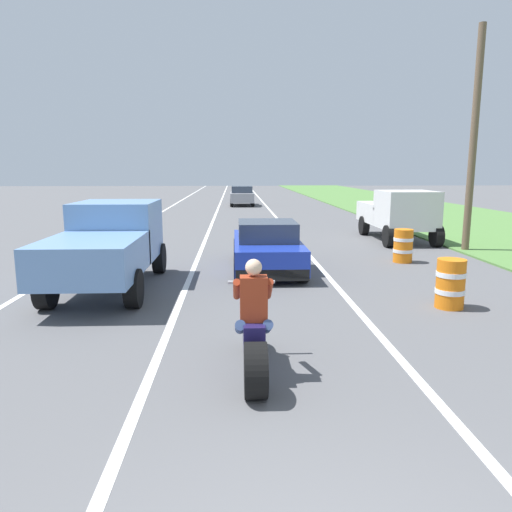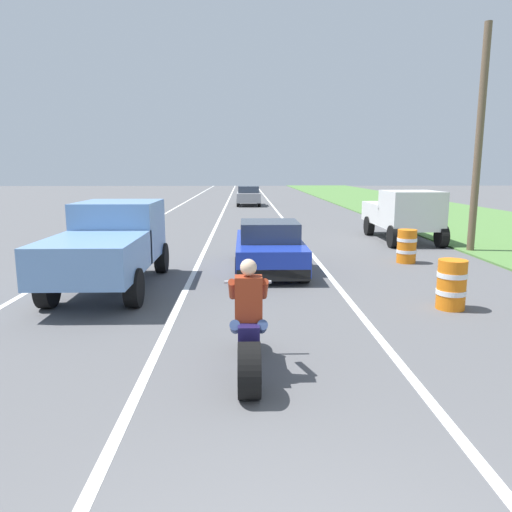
{
  "view_description": "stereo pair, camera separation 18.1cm",
  "coord_description": "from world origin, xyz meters",
  "px_view_note": "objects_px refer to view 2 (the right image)",
  "views": [
    {
      "loc": [
        -0.63,
        -2.07,
        2.77
      ],
      "look_at": [
        -0.19,
        7.65,
        1.0
      ],
      "focal_mm": 33.6,
      "sensor_mm": 36.0,
      "label": 1
    },
    {
      "loc": [
        -0.45,
        -2.07,
        2.77
      ],
      "look_at": [
        -0.19,
        7.65,
        1.0
      ],
      "focal_mm": 33.6,
      "sensor_mm": 36.0,
      "label": 2
    }
  ],
  "objects_px": {
    "motorcycle_with_rider": "(249,335)",
    "pickup_truck_right_shoulder_white": "(403,212)",
    "distant_car_far_ahead": "(248,195)",
    "construction_barrel_mid": "(407,246)",
    "pickup_truck_left_lane_light_blue": "(111,242)",
    "construction_barrel_nearest": "(451,284)",
    "sports_car_blue": "(269,247)"
  },
  "relations": [
    {
      "from": "pickup_truck_left_lane_light_blue",
      "to": "construction_barrel_nearest",
      "type": "height_order",
      "value": "pickup_truck_left_lane_light_blue"
    },
    {
      "from": "motorcycle_with_rider",
      "to": "construction_barrel_mid",
      "type": "xyz_separation_m",
      "value": [
        4.82,
        7.9,
        -0.09
      ]
    },
    {
      "from": "motorcycle_with_rider",
      "to": "construction_barrel_mid",
      "type": "distance_m",
      "value": 9.25
    },
    {
      "from": "pickup_truck_right_shoulder_white",
      "to": "sports_car_blue",
      "type": "bearing_deg",
      "value": -135.6
    },
    {
      "from": "motorcycle_with_rider",
      "to": "pickup_truck_right_shoulder_white",
      "type": "xyz_separation_m",
      "value": [
        6.15,
        12.4,
        0.51
      ]
    },
    {
      "from": "motorcycle_with_rider",
      "to": "construction_barrel_nearest",
      "type": "bearing_deg",
      "value": 37.09
    },
    {
      "from": "construction_barrel_mid",
      "to": "pickup_truck_left_lane_light_blue",
      "type": "bearing_deg",
      "value": -160.02
    },
    {
      "from": "sports_car_blue",
      "to": "construction_barrel_mid",
      "type": "xyz_separation_m",
      "value": [
        4.17,
        0.89,
        -0.13
      ]
    },
    {
      "from": "motorcycle_with_rider",
      "to": "construction_barrel_mid",
      "type": "bearing_deg",
      "value": 58.62
    },
    {
      "from": "construction_barrel_nearest",
      "to": "distant_car_far_ahead",
      "type": "bearing_deg",
      "value": 97.63
    },
    {
      "from": "motorcycle_with_rider",
      "to": "distant_car_far_ahead",
      "type": "height_order",
      "value": "motorcycle_with_rider"
    },
    {
      "from": "motorcycle_with_rider",
      "to": "sports_car_blue",
      "type": "distance_m",
      "value": 7.04
    },
    {
      "from": "motorcycle_with_rider",
      "to": "pickup_truck_right_shoulder_white",
      "type": "bearing_deg",
      "value": 63.6
    },
    {
      "from": "sports_car_blue",
      "to": "construction_barrel_mid",
      "type": "height_order",
      "value": "sports_car_blue"
    },
    {
      "from": "motorcycle_with_rider",
      "to": "sports_car_blue",
      "type": "bearing_deg",
      "value": 84.71
    },
    {
      "from": "distant_car_far_ahead",
      "to": "pickup_truck_left_lane_light_blue",
      "type": "bearing_deg",
      "value": -97.64
    },
    {
      "from": "construction_barrel_nearest",
      "to": "sports_car_blue",
      "type": "bearing_deg",
      "value": 131.27
    },
    {
      "from": "pickup_truck_left_lane_light_blue",
      "to": "pickup_truck_right_shoulder_white",
      "type": "distance_m",
      "value": 11.89
    },
    {
      "from": "pickup_truck_right_shoulder_white",
      "to": "distant_car_far_ahead",
      "type": "relative_size",
      "value": 1.2
    },
    {
      "from": "pickup_truck_left_lane_light_blue",
      "to": "construction_barrel_mid",
      "type": "height_order",
      "value": "pickup_truck_left_lane_light_blue"
    },
    {
      "from": "motorcycle_with_rider",
      "to": "sports_car_blue",
      "type": "height_order",
      "value": "motorcycle_with_rider"
    },
    {
      "from": "pickup_truck_right_shoulder_white",
      "to": "distant_car_far_ahead",
      "type": "bearing_deg",
      "value": 107.29
    },
    {
      "from": "construction_barrel_nearest",
      "to": "construction_barrel_mid",
      "type": "bearing_deg",
      "value": 81.37
    },
    {
      "from": "construction_barrel_mid",
      "to": "distant_car_far_ahead",
      "type": "distance_m",
      "value": 23.6
    },
    {
      "from": "sports_car_blue",
      "to": "construction_barrel_nearest",
      "type": "relative_size",
      "value": 4.3
    },
    {
      "from": "construction_barrel_nearest",
      "to": "construction_barrel_mid",
      "type": "distance_m",
      "value": 4.86
    },
    {
      "from": "construction_barrel_nearest",
      "to": "construction_barrel_mid",
      "type": "height_order",
      "value": "same"
    },
    {
      "from": "pickup_truck_right_shoulder_white",
      "to": "construction_barrel_mid",
      "type": "relative_size",
      "value": 4.8
    },
    {
      "from": "sports_car_blue",
      "to": "pickup_truck_left_lane_light_blue",
      "type": "relative_size",
      "value": 0.9
    },
    {
      "from": "pickup_truck_right_shoulder_white",
      "to": "construction_barrel_nearest",
      "type": "xyz_separation_m",
      "value": [
        -2.07,
        -9.31,
        -0.6
      ]
    },
    {
      "from": "motorcycle_with_rider",
      "to": "construction_barrel_mid",
      "type": "height_order",
      "value": "motorcycle_with_rider"
    },
    {
      "from": "pickup_truck_right_shoulder_white",
      "to": "construction_barrel_mid",
      "type": "height_order",
      "value": "pickup_truck_right_shoulder_white"
    }
  ]
}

